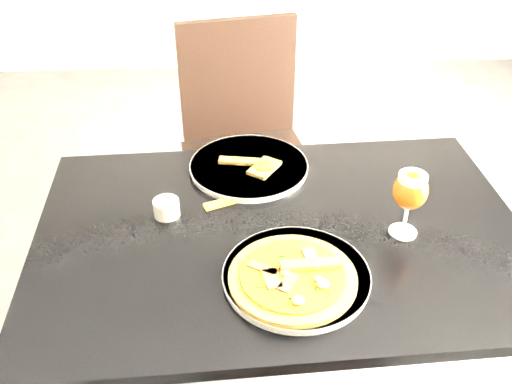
{
  "coord_description": "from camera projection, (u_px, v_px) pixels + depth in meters",
  "views": [
    {
      "loc": [
        0.03,
        -0.89,
        1.63
      ],
      "look_at": [
        0.1,
        0.24,
        0.83
      ],
      "focal_mm": 40.0,
      "sensor_mm": 36.0,
      "label": 1
    }
  ],
  "objects": [
    {
      "name": "loose_crust",
      "position": [
        224.0,
        202.0,
        1.49
      ],
      "size": [
        0.11,
        0.06,
        0.01
      ],
      "primitive_type": "cube",
      "rotation": [
        0.0,
        0.0,
        0.37
      ],
      "color": "olive",
      "rests_on": "dining_table"
    },
    {
      "name": "sauce_cup",
      "position": [
        166.0,
        207.0,
        1.44
      ],
      "size": [
        0.07,
        0.07,
        0.04
      ],
      "color": "beige",
      "rests_on": "dining_table"
    },
    {
      "name": "dining_table",
      "position": [
        280.0,
        257.0,
        1.45
      ],
      "size": [
        1.23,
        0.84,
        0.75
      ],
      "rotation": [
        0.0,
        0.0,
        0.03
      ],
      "color": "black",
      "rests_on": "ground"
    },
    {
      "name": "pizza",
      "position": [
        293.0,
        276.0,
        1.23
      ],
      "size": [
        0.28,
        0.28,
        0.03
      ],
      "rotation": [
        0.0,
        0.0,
        -0.28
      ],
      "color": "olive",
      "rests_on": "plate_main"
    },
    {
      "name": "plate_main",
      "position": [
        296.0,
        276.0,
        1.25
      ],
      "size": [
        0.36,
        0.36,
        0.02
      ],
      "primitive_type": "cylinder",
      "rotation": [
        0.0,
        0.0,
        0.11
      ],
      "color": "silver",
      "rests_on": "dining_table"
    },
    {
      "name": "crust_scraps",
      "position": [
        256.0,
        165.0,
        1.6
      ],
      "size": [
        0.18,
        0.12,
        0.01
      ],
      "rotation": [
        0.0,
        0.0,
        0.26
      ],
      "color": "olive",
      "rests_on": "plate_second"
    },
    {
      "name": "plate_second",
      "position": [
        249.0,
        167.0,
        1.62
      ],
      "size": [
        0.4,
        0.4,
        0.02
      ],
      "primitive_type": "cylinder",
      "rotation": [
        0.0,
        0.0,
        0.23
      ],
      "color": "silver",
      "rests_on": "dining_table"
    },
    {
      "name": "chair_far",
      "position": [
        246.0,
        147.0,
        2.13
      ],
      "size": [
        0.53,
        0.53,
        0.98
      ],
      "rotation": [
        0.0,
        0.0,
        0.18
      ],
      "color": "black",
      "rests_on": "ground"
    },
    {
      "name": "beer_glass",
      "position": [
        410.0,
        191.0,
        1.32
      ],
      "size": [
        0.08,
        0.08,
        0.17
      ],
      "color": "silver",
      "rests_on": "dining_table"
    }
  ]
}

